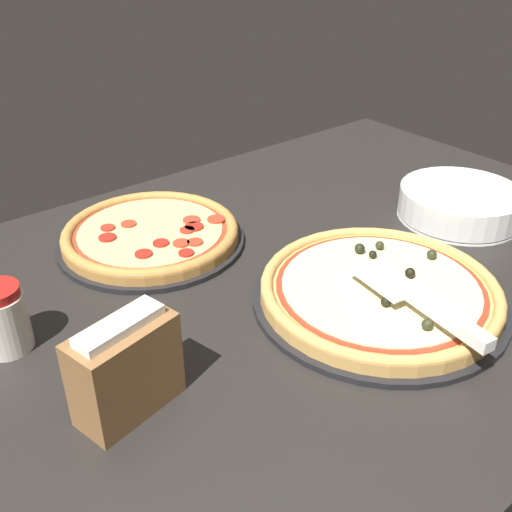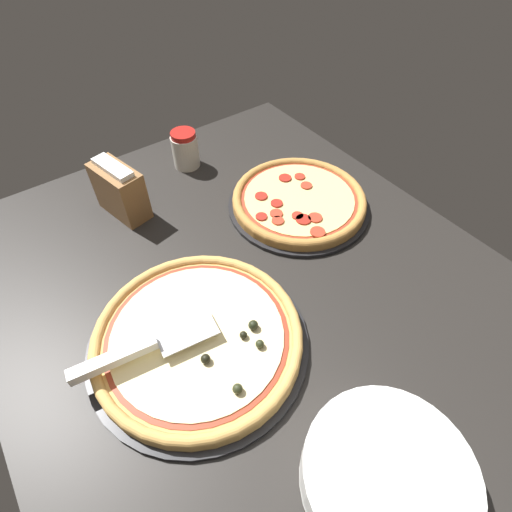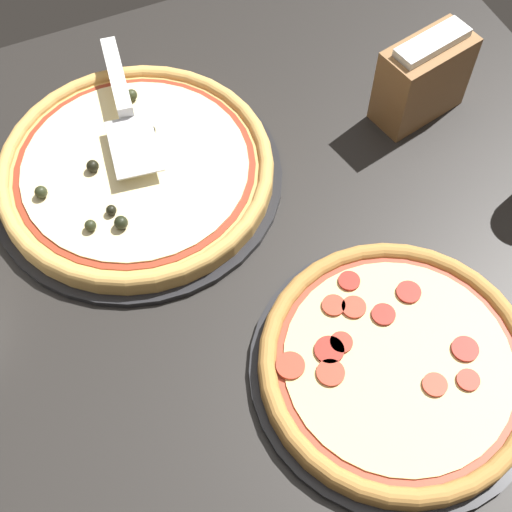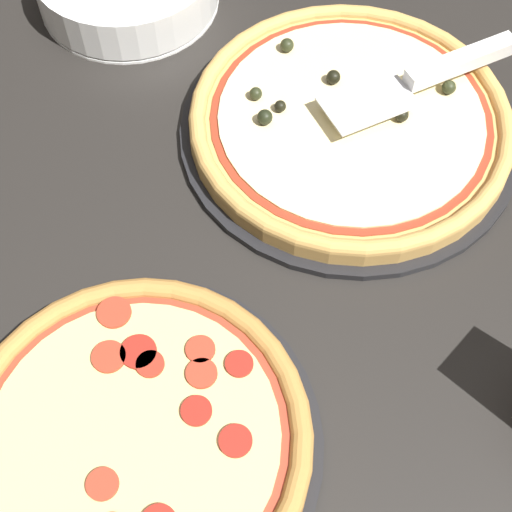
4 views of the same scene
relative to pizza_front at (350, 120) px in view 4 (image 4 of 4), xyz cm
name	(u,v)px [view 4 (image 4 of 4)]	position (x,y,z in cm)	size (l,w,h in cm)	color
ground_plane	(229,191)	(2.18, 16.19, -4.37)	(137.51, 101.69, 3.60)	black
pizza_pan_front	(349,131)	(-0.02, 0.00, -2.07)	(41.27, 41.27, 1.00)	black
pizza_front	(350,120)	(0.00, 0.00, 0.00)	(38.80, 38.80, 4.24)	tan
pizza_pan_back	(136,444)	(-19.00, 40.44, -2.07)	(35.53, 35.53, 1.00)	black
pizza_back	(134,438)	(-18.99, 40.40, -0.23)	(33.40, 33.40, 2.73)	#B77F3D
serving_spatula	(442,69)	(-2.19, -11.69, 3.49)	(7.97, 25.87, 2.00)	silver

